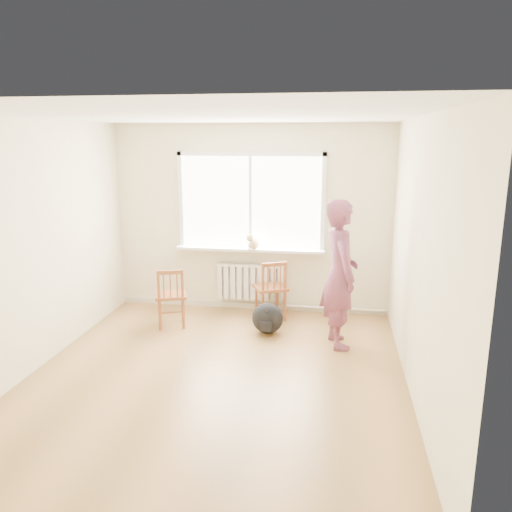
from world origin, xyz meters
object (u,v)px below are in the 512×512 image
at_px(person, 340,274).
at_px(cat, 253,242).
at_px(backpack, 268,318).
at_px(chair_right, 271,290).
at_px(chair_left, 171,298).

height_order(person, cat, person).
relative_size(person, backpack, 4.42).
bearing_deg(cat, backpack, -49.16).
bearing_deg(chair_right, person, 115.33).
height_order(chair_left, backpack, chair_left).
bearing_deg(cat, chair_right, -20.20).
xyz_separation_m(person, cat, (-1.21, 0.98, 0.15)).
bearing_deg(person, chair_right, 34.85).
xyz_separation_m(chair_right, cat, (-0.29, 0.23, 0.62)).
bearing_deg(cat, chair_left, -125.24).
relative_size(chair_left, person, 0.46).
xyz_separation_m(person, backpack, (-0.90, 0.23, -0.70)).
relative_size(cat, backpack, 0.91).
height_order(chair_left, cat, cat).
relative_size(person, cat, 4.86).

